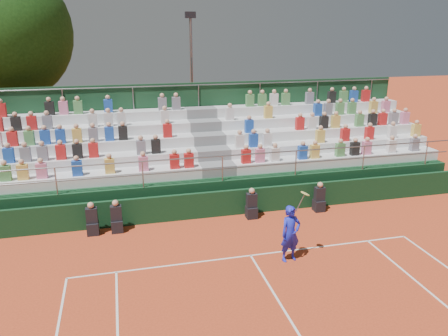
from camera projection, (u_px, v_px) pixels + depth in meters
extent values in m
plane|color=#C54520|center=(251.00, 256.00, 13.69)|extent=(90.00, 90.00, 0.00)
cube|color=white|center=(251.00, 255.00, 13.69)|extent=(11.00, 0.06, 0.01)
cube|color=white|center=(289.00, 318.00, 10.73)|extent=(0.06, 6.40, 0.01)
cube|color=#0D3219|center=(226.00, 203.00, 16.50)|extent=(20.00, 0.15, 1.00)
cube|color=black|center=(93.00, 228.00, 15.06)|extent=(0.40, 0.40, 0.44)
cube|color=black|center=(92.00, 215.00, 14.91)|extent=(0.38, 0.25, 0.55)
sphere|color=tan|center=(91.00, 205.00, 14.80)|extent=(0.22, 0.22, 0.22)
cube|color=black|center=(117.00, 226.00, 15.25)|extent=(0.40, 0.40, 0.44)
cube|color=black|center=(116.00, 213.00, 15.10)|extent=(0.38, 0.25, 0.55)
sphere|color=tan|center=(115.00, 203.00, 14.98)|extent=(0.22, 0.22, 0.22)
cube|color=black|center=(251.00, 212.00, 16.36)|extent=(0.40, 0.40, 0.44)
cube|color=black|center=(252.00, 200.00, 16.22)|extent=(0.38, 0.25, 0.55)
sphere|color=tan|center=(252.00, 191.00, 16.10)|extent=(0.22, 0.22, 0.22)
cube|color=black|center=(319.00, 205.00, 16.99)|extent=(0.40, 0.40, 0.44)
cube|color=black|center=(320.00, 194.00, 16.84)|extent=(0.38, 0.25, 0.55)
sphere|color=tan|center=(320.00, 185.00, 16.73)|extent=(0.22, 0.22, 0.22)
cube|color=#0D3219|center=(209.00, 175.00, 19.33)|extent=(20.00, 5.20, 1.20)
cube|color=silver|center=(78.00, 179.00, 16.32)|extent=(9.30, 0.85, 0.42)
cube|color=silver|center=(338.00, 160.00, 18.75)|extent=(9.30, 0.85, 0.42)
cube|color=slate|center=(217.00, 169.00, 17.53)|extent=(1.40, 0.85, 0.42)
cube|color=silver|center=(79.00, 162.00, 16.97)|extent=(9.30, 0.85, 0.42)
cube|color=silver|center=(330.00, 145.00, 19.41)|extent=(9.30, 0.85, 0.42)
cube|color=slate|center=(213.00, 153.00, 18.19)|extent=(1.40, 0.85, 0.42)
cube|color=silver|center=(79.00, 146.00, 17.63)|extent=(9.30, 0.85, 0.42)
cube|color=silver|center=(322.00, 132.00, 20.07)|extent=(9.30, 0.85, 0.42)
cube|color=slate|center=(208.00, 139.00, 18.85)|extent=(1.40, 0.85, 0.42)
cube|color=silver|center=(79.00, 132.00, 18.29)|extent=(9.30, 0.85, 0.42)
cube|color=silver|center=(315.00, 119.00, 20.72)|extent=(9.30, 0.85, 0.42)
cube|color=slate|center=(204.00, 125.00, 19.50)|extent=(1.40, 0.85, 0.42)
cube|color=silver|center=(80.00, 118.00, 18.94)|extent=(9.30, 0.85, 0.42)
cube|color=silver|center=(308.00, 108.00, 21.38)|extent=(9.30, 0.85, 0.42)
cube|color=slate|center=(201.00, 112.00, 20.16)|extent=(1.40, 0.85, 0.42)
cube|color=#173D22|center=(199.00, 129.00, 20.92)|extent=(20.00, 0.12, 4.40)
cylinder|color=gray|center=(222.00, 156.00, 16.48)|extent=(20.00, 0.05, 0.05)
cylinder|color=gray|center=(198.00, 85.00, 20.18)|extent=(20.00, 0.05, 0.05)
cube|color=#4C8C4C|center=(5.00, 173.00, 15.48)|extent=(0.36, 0.24, 0.56)
cube|color=gold|center=(23.00, 172.00, 15.61)|extent=(0.36, 0.24, 0.56)
cube|color=pink|center=(42.00, 171.00, 15.75)|extent=(0.36, 0.24, 0.56)
cube|color=#1E4CB2|center=(77.00, 168.00, 16.03)|extent=(0.36, 0.24, 0.56)
cube|color=gold|center=(110.00, 166.00, 16.30)|extent=(0.36, 0.24, 0.56)
cube|color=pink|center=(143.00, 164.00, 16.58)|extent=(0.36, 0.24, 0.56)
cube|color=red|center=(175.00, 161.00, 16.85)|extent=(0.36, 0.24, 0.56)
cube|color=red|center=(189.00, 160.00, 16.98)|extent=(0.36, 0.24, 0.56)
cube|color=#1E4CB2|center=(9.00, 155.00, 16.13)|extent=(0.36, 0.24, 0.56)
cube|color=slate|center=(26.00, 154.00, 16.27)|extent=(0.36, 0.24, 0.56)
cube|color=slate|center=(43.00, 153.00, 16.40)|extent=(0.36, 0.24, 0.56)
cube|color=red|center=(61.00, 152.00, 16.55)|extent=(0.36, 0.24, 0.56)
cube|color=black|center=(77.00, 151.00, 16.69)|extent=(0.36, 0.24, 0.56)
cube|color=red|center=(94.00, 150.00, 16.82)|extent=(0.36, 0.24, 0.56)
cube|color=slate|center=(141.00, 147.00, 17.23)|extent=(0.36, 0.24, 0.56)
cube|color=black|center=(156.00, 146.00, 17.37)|extent=(0.36, 0.24, 0.56)
cube|color=red|center=(13.00, 139.00, 16.80)|extent=(0.36, 0.24, 0.56)
cube|color=#4C8C4C|center=(29.00, 138.00, 16.93)|extent=(0.36, 0.24, 0.56)
cube|color=#1E4CB2|center=(45.00, 137.00, 17.07)|extent=(0.36, 0.24, 0.56)
cube|color=#1E4CB2|center=(60.00, 136.00, 17.19)|extent=(0.36, 0.24, 0.56)
cube|color=gold|center=(77.00, 135.00, 17.34)|extent=(0.36, 0.24, 0.56)
cube|color=slate|center=(93.00, 135.00, 17.48)|extent=(0.36, 0.24, 0.56)
cube|color=#1E4CB2|center=(109.00, 134.00, 17.62)|extent=(0.36, 0.24, 0.56)
cube|color=black|center=(123.00, 133.00, 17.74)|extent=(0.36, 0.24, 0.56)
cube|color=red|center=(167.00, 131.00, 18.16)|extent=(0.36, 0.24, 0.56)
cube|color=black|center=(16.00, 124.00, 17.46)|extent=(0.36, 0.24, 0.56)
cube|color=red|center=(32.00, 123.00, 17.59)|extent=(0.36, 0.24, 0.56)
cube|color=slate|center=(47.00, 122.00, 17.73)|extent=(0.36, 0.24, 0.56)
cube|color=silver|center=(93.00, 120.00, 18.13)|extent=(0.36, 0.24, 0.56)
cube|color=silver|center=(109.00, 119.00, 18.28)|extent=(0.36, 0.24, 0.56)
cube|color=silver|center=(122.00, 119.00, 18.40)|extent=(0.36, 0.24, 0.56)
cube|color=silver|center=(165.00, 117.00, 18.81)|extent=(0.36, 0.24, 0.56)
cube|color=red|center=(1.00, 110.00, 17.96)|extent=(0.36, 0.24, 0.56)
cube|color=black|center=(50.00, 108.00, 18.39)|extent=(0.36, 0.24, 0.56)
cube|color=pink|center=(64.00, 108.00, 18.52)|extent=(0.36, 0.24, 0.56)
cube|color=#4C8C4C|center=(78.00, 107.00, 18.65)|extent=(0.36, 0.24, 0.56)
cube|color=#1E4CB2|center=(108.00, 106.00, 18.94)|extent=(0.36, 0.24, 0.56)
cube|color=slate|center=(162.00, 104.00, 19.47)|extent=(0.36, 0.24, 0.56)
cube|color=slate|center=(176.00, 103.00, 19.61)|extent=(0.36, 0.24, 0.56)
cube|color=red|center=(246.00, 156.00, 17.51)|extent=(0.36, 0.24, 0.56)
cube|color=pink|center=(260.00, 155.00, 17.64)|extent=(0.36, 0.24, 0.56)
cube|color=silver|center=(275.00, 154.00, 17.79)|extent=(0.36, 0.24, 0.56)
cube|color=#1E4CB2|center=(302.00, 152.00, 18.06)|extent=(0.36, 0.24, 0.56)
cube|color=gold|center=(315.00, 152.00, 18.19)|extent=(0.36, 0.24, 0.56)
cube|color=#4C8C4C|center=(340.00, 150.00, 18.45)|extent=(0.36, 0.24, 0.56)
cube|color=black|center=(355.00, 149.00, 18.61)|extent=(0.36, 0.24, 0.56)
cube|color=pink|center=(367.00, 148.00, 18.74)|extent=(0.36, 0.24, 0.56)
cube|color=silver|center=(391.00, 146.00, 19.01)|extent=(0.36, 0.24, 0.56)
cube|color=slate|center=(414.00, 145.00, 19.28)|extent=(0.36, 0.24, 0.56)
cube|color=silver|center=(240.00, 141.00, 18.16)|extent=(0.36, 0.24, 0.56)
cube|color=#1E4CB2|center=(253.00, 140.00, 18.29)|extent=(0.36, 0.24, 0.56)
cube|color=silver|center=(267.00, 139.00, 18.43)|extent=(0.36, 0.24, 0.56)
cube|color=gold|center=(320.00, 136.00, 18.99)|extent=(0.36, 0.24, 0.56)
cube|color=red|center=(345.00, 135.00, 19.26)|extent=(0.36, 0.24, 0.56)
cube|color=red|center=(369.00, 133.00, 19.53)|extent=(0.36, 0.24, 0.56)
cube|color=silver|center=(392.00, 132.00, 19.80)|extent=(0.36, 0.24, 0.56)
cube|color=gold|center=(416.00, 130.00, 20.08)|extent=(0.36, 0.24, 0.56)
cube|color=#1E4CB2|center=(249.00, 126.00, 18.97)|extent=(0.36, 0.24, 0.56)
cube|color=red|center=(300.00, 123.00, 19.51)|extent=(0.36, 0.24, 0.56)
cube|color=silver|center=(312.00, 123.00, 19.64)|extent=(0.36, 0.24, 0.56)
cube|color=black|center=(324.00, 122.00, 19.77)|extent=(0.36, 0.24, 0.56)
cube|color=gold|center=(335.00, 122.00, 19.90)|extent=(0.36, 0.24, 0.56)
cube|color=#4C8C4C|center=(359.00, 120.00, 20.18)|extent=(0.36, 0.24, 0.56)
cube|color=black|center=(372.00, 120.00, 20.34)|extent=(0.36, 0.24, 0.56)
cube|color=red|center=(382.00, 119.00, 20.46)|extent=(0.36, 0.24, 0.56)
cube|color=slate|center=(394.00, 118.00, 20.59)|extent=(0.36, 0.24, 0.56)
cube|color=pink|center=(405.00, 118.00, 20.73)|extent=(0.36, 0.24, 0.56)
cube|color=silver|center=(230.00, 114.00, 19.47)|extent=(0.36, 0.24, 0.56)
cube|color=gold|center=(268.00, 112.00, 19.89)|extent=(0.36, 0.24, 0.56)
cube|color=#1E4CB2|center=(318.00, 110.00, 20.44)|extent=(0.36, 0.24, 0.56)
cube|color=slate|center=(328.00, 109.00, 20.57)|extent=(0.36, 0.24, 0.56)
cube|color=#4C8C4C|center=(340.00, 109.00, 20.71)|extent=(0.36, 0.24, 0.56)
cube|color=#4C8C4C|center=(352.00, 108.00, 20.85)|extent=(0.36, 0.24, 0.56)
cube|color=gold|center=(373.00, 107.00, 21.11)|extent=(0.36, 0.24, 0.56)
cube|color=pink|center=(386.00, 106.00, 21.26)|extent=(0.36, 0.24, 0.56)
cube|color=#4C8C4C|center=(250.00, 100.00, 20.40)|extent=(0.36, 0.24, 0.56)
cube|color=#4C8C4C|center=(262.00, 100.00, 20.54)|extent=(0.36, 0.24, 0.56)
cube|color=silver|center=(274.00, 99.00, 20.67)|extent=(0.36, 0.24, 0.56)
cube|color=#4C8C4C|center=(286.00, 99.00, 20.81)|extent=(0.36, 0.24, 0.56)
cube|color=slate|center=(309.00, 98.00, 21.09)|extent=(0.36, 0.24, 0.56)
cube|color=black|center=(332.00, 97.00, 21.36)|extent=(0.36, 0.24, 0.56)
cube|color=#4C8C4C|center=(343.00, 97.00, 21.50)|extent=(0.36, 0.24, 0.56)
cube|color=#1E4CB2|center=(354.00, 96.00, 21.63)|extent=(0.36, 0.24, 0.56)
cube|color=red|center=(366.00, 96.00, 21.78)|extent=(0.36, 0.24, 0.56)
imported|color=#1C26D3|center=(290.00, 234.00, 13.18)|extent=(0.71, 0.53, 1.77)
cylinder|color=gray|center=(300.00, 203.00, 12.94)|extent=(0.26, 0.03, 0.51)
cylinder|color=#E5D866|center=(305.00, 194.00, 12.88)|extent=(0.26, 0.28, 0.14)
cylinder|color=#332012|center=(13.00, 127.00, 22.58)|extent=(0.50, 0.50, 3.85)
cylinder|color=gray|center=(192.00, 84.00, 25.65)|extent=(0.16, 0.16, 7.33)
cube|color=black|center=(190.00, 15.00, 24.47)|extent=(0.60, 0.25, 0.35)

